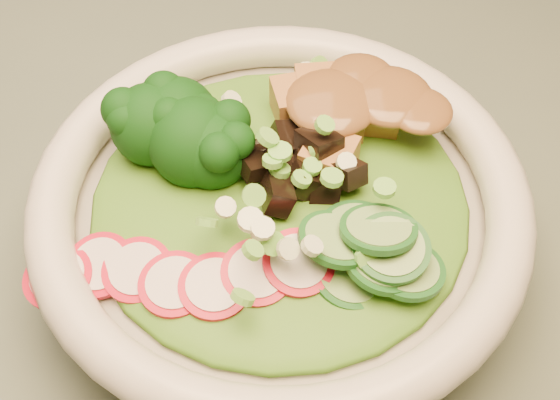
{
  "coord_description": "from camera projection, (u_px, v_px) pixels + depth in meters",
  "views": [
    {
      "loc": [
        0.18,
        -0.27,
        1.19
      ],
      "look_at": [
        0.16,
        0.02,
        0.82
      ],
      "focal_mm": 50.0,
      "sensor_mm": 36.0,
      "label": 1
    }
  ],
  "objects": [
    {
      "name": "salad_bowl",
      "position": [
        280.0,
        221.0,
        0.49
      ],
      "size": [
        0.31,
        0.31,
        0.08
      ],
      "rotation": [
        0.0,
        0.0,
        -0.31
      ],
      "color": "beige",
      "rests_on": "dining_table"
    },
    {
      "name": "scallion_garnish",
      "position": [
        280.0,
        169.0,
        0.45
      ],
      "size": [
        0.22,
        0.22,
        0.03
      ],
      "primitive_type": null,
      "color": "#6FC043",
      "rests_on": "salad_bowl"
    },
    {
      "name": "dining_table",
      "position": [
        73.0,
        354.0,
        0.61
      ],
      "size": [
        1.2,
        0.8,
        0.75
      ],
      "color": "black",
      "rests_on": "ground"
    },
    {
      "name": "lettuce_bed",
      "position": [
        280.0,
        199.0,
        0.47
      ],
      "size": [
        0.23,
        0.23,
        0.03
      ],
      "primitive_type": "ellipsoid",
      "color": "#2E6B16",
      "rests_on": "salad_bowl"
    },
    {
      "name": "tofu_cubes",
      "position": [
        356.0,
        119.0,
        0.5
      ],
      "size": [
        0.12,
        0.1,
        0.04
      ],
      "primitive_type": null,
      "rotation": [
        0.0,
        0.0,
        -0.31
      ],
      "color": "#9D6934",
      "rests_on": "salad_bowl"
    },
    {
      "name": "cucumber_slices",
      "position": [
        379.0,
        253.0,
        0.43
      ],
      "size": [
        0.1,
        0.1,
        0.04
      ],
      "primitive_type": null,
      "rotation": [
        0.0,
        0.0,
        -0.31
      ],
      "color": "#7EA95E",
      "rests_on": "salad_bowl"
    },
    {
      "name": "mushroom_heap",
      "position": [
        295.0,
        168.0,
        0.47
      ],
      "size": [
        0.1,
        0.1,
        0.05
      ],
      "primitive_type": null,
      "rotation": [
        0.0,
        0.0,
        -0.31
      ],
      "color": "black",
      "rests_on": "salad_bowl"
    },
    {
      "name": "peanut_sauce",
      "position": [
        357.0,
        103.0,
        0.48
      ],
      "size": [
        0.08,
        0.06,
        0.02
      ],
      "primitive_type": "ellipsoid",
      "color": "brown",
      "rests_on": "tofu_cubes"
    },
    {
      "name": "broccoli_florets",
      "position": [
        191.0,
        125.0,
        0.49
      ],
      "size": [
        0.11,
        0.1,
        0.05
      ],
      "primitive_type": null,
      "rotation": [
        0.0,
        0.0,
        -0.31
      ],
      "color": "black",
      "rests_on": "salad_bowl"
    },
    {
      "name": "radish_slices",
      "position": [
        196.0,
        277.0,
        0.43
      ],
      "size": [
        0.13,
        0.08,
        0.02
      ],
      "primitive_type": null,
      "rotation": [
        0.0,
        0.0,
        -0.31
      ],
      "color": "#B70E24",
      "rests_on": "salad_bowl"
    }
  ]
}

